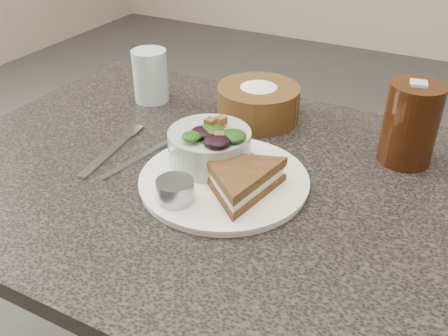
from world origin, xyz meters
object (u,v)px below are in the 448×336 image
dressing_ramekin (175,191)px  dining_table (224,327)px  salad_bowl (210,142)px  dinner_plate (224,181)px  sandwich (240,179)px  bread_basket (258,97)px  cola_glass (411,121)px  water_glass (150,76)px

dressing_ramekin → dining_table: bearing=79.0°
salad_bowl → dinner_plate: bearing=-36.1°
dinner_plate → dressing_ramekin: 0.10m
sandwich → bread_basket: size_ratio=0.99×
cola_glass → water_glass: 0.53m
dining_table → bread_basket: bread_basket is taller
dining_table → cola_glass: cola_glass is taller
sandwich → salad_bowl: 0.10m
salad_bowl → dressing_ramekin: 0.12m
dining_table → sandwich: (0.05, -0.05, 0.41)m
cola_glass → dinner_plate: bearing=-138.8°
dressing_ramekin → cola_glass: (0.28, 0.30, 0.05)m
sandwich → dressing_ramekin: 0.10m
dinner_plate → salad_bowl: 0.07m
dressing_ramekin → cola_glass: size_ratio=0.38×
dinner_plate → cola_glass: 0.33m
dressing_ramekin → salad_bowl: bearing=93.6°
salad_bowl → water_glass: (-0.24, 0.18, 0.00)m
salad_bowl → bread_basket: size_ratio=0.84×
salad_bowl → water_glass: water_glass is taller
salad_bowl → bread_basket: bearing=91.8°
dinner_plate → dressing_ramekin: bearing=-112.3°
sandwich → dining_table: bearing=178.0°
sandwich → water_glass: size_ratio=1.46×
bread_basket → water_glass: size_ratio=1.48×
bread_basket → water_glass: water_glass is taller
salad_bowl → water_glass: 0.31m
dinner_plate → dressing_ramekin: size_ratio=4.71×
salad_bowl → bread_basket: (-0.01, 0.21, -0.01)m
dining_table → sandwich: 0.41m
dinner_plate → dressing_ramekin: dressing_ramekin is taller
dressing_ramekin → bread_basket: 0.33m
bread_basket → water_glass: (-0.24, -0.02, 0.01)m
water_glass → sandwich: bearing=-36.0°
bread_basket → cola_glass: cola_glass is taller
water_glass → salad_bowl: bearing=-37.0°
salad_bowl → dressing_ramekin: bearing=-86.4°
dinner_plate → water_glass: (-0.29, 0.22, 0.05)m
salad_bowl → water_glass: bearing=143.0°
salad_bowl → bread_basket: bread_basket is taller
salad_bowl → dressing_ramekin: size_ratio=2.40×
dressing_ramekin → cola_glass: 0.41m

